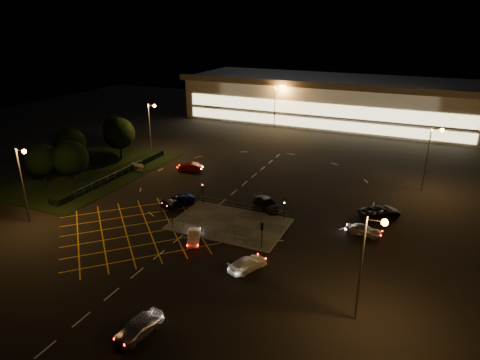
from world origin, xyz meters
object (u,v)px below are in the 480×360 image
at_px(signal_se, 262,230).
at_px(signal_nw, 203,189).
at_px(car_east_grey, 380,212).
at_px(car_far_dkgrey, 267,204).
at_px(car_approach_white, 248,263).
at_px(car_left_blue, 177,201).
at_px(car_right_silver, 364,230).
at_px(car_near_silver, 139,326).
at_px(car_circ_red, 190,167).
at_px(signal_ne, 285,204).
at_px(car_queue_white, 194,237).
at_px(signal_sw, 172,212).

height_order(signal_se, signal_nw, same).
bearing_deg(car_east_grey, car_far_dkgrey, 61.96).
xyz_separation_m(car_far_dkgrey, car_approach_white, (3.54, -15.05, -0.08)).
relative_size(signal_nw, car_left_blue, 0.62).
height_order(car_east_grey, car_approach_white, car_east_grey).
xyz_separation_m(car_left_blue, car_right_silver, (25.46, 1.75, -0.00)).
bearing_deg(car_near_silver, car_far_dkgrey, 98.73).
bearing_deg(car_circ_red, signal_ne, 46.77).
height_order(car_near_silver, car_right_silver, car_near_silver).
bearing_deg(car_circ_red, car_left_blue, 8.96).
height_order(signal_se, car_queue_white, signal_se).
relative_size(signal_se, car_far_dkgrey, 0.60).
distance_m(signal_ne, car_approach_white, 12.70).
bearing_deg(car_far_dkgrey, car_queue_white, -162.29).
bearing_deg(car_far_dkgrey, signal_ne, -88.23).
distance_m(signal_sw, car_near_silver, 19.15).
height_order(signal_ne, car_far_dkgrey, signal_ne).
distance_m(car_queue_white, car_far_dkgrey, 13.08).
relative_size(car_circ_red, car_east_grey, 0.75).
xyz_separation_m(car_queue_white, car_approach_white, (8.12, -2.79, 0.04)).
relative_size(signal_sw, car_approach_white, 0.68).
relative_size(car_east_grey, car_approach_white, 1.22).
xyz_separation_m(car_queue_white, car_circ_red, (-13.08, 21.47, 0.06)).
distance_m(signal_sw, car_east_grey, 27.26).
xyz_separation_m(signal_ne, car_approach_white, (0.21, -12.59, -1.69)).
distance_m(signal_ne, car_near_silver, 25.79).
relative_size(signal_sw, signal_se, 1.00).
height_order(signal_se, car_far_dkgrey, signal_se).
relative_size(car_right_silver, car_approach_white, 0.89).
height_order(signal_nw, car_left_blue, signal_nw).
distance_m(signal_se, signal_nw, 14.41).
relative_size(signal_ne, car_east_grey, 0.56).
bearing_deg(car_approach_white, signal_sw, 3.36).
bearing_deg(signal_sw, signal_ne, -146.35).
distance_m(car_queue_white, car_east_grey, 24.91).
relative_size(car_far_dkgrey, car_circ_red, 1.23).
bearing_deg(signal_se, signal_nw, -33.65).
distance_m(car_near_silver, car_right_silver, 29.28).
height_order(car_near_silver, car_circ_red, car_near_silver).
bearing_deg(signal_nw, car_left_blue, -154.22).
relative_size(signal_sw, car_far_dkgrey, 0.60).
xyz_separation_m(signal_ne, car_queue_white, (-7.91, -9.79, -1.73)).
height_order(signal_sw, car_far_dkgrey, signal_sw).
bearing_deg(car_circ_red, car_near_silver, 10.23).
bearing_deg(car_approach_white, car_east_grey, -96.75).
xyz_separation_m(signal_nw, car_east_grey, (23.31, 6.05, -1.58)).
distance_m(signal_nw, car_far_dkgrey, 9.15).
xyz_separation_m(signal_se, car_right_silver, (10.13, 8.13, -1.66)).
distance_m(car_near_silver, car_queue_white, 16.04).
height_order(signal_se, car_near_silver, signal_se).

